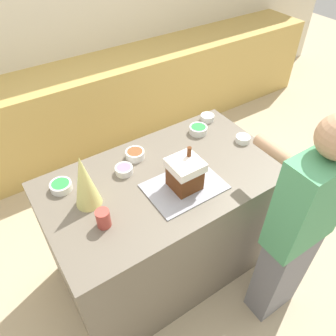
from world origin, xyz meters
TOP-DOWN VIEW (x-y plane):
  - ground_plane at (0.00, 0.00)m, footprint 12.00×12.00m
  - wall_back at (0.00, 2.03)m, footprint 8.00×0.05m
  - back_cabinet_block at (0.00, 1.70)m, footprint 6.00×0.60m
  - kitchen_island at (0.00, 0.00)m, footprint 1.46×0.83m
  - baking_tray at (0.05, -0.13)m, footprint 0.44×0.32m
  - gingerbread_house at (0.05, -0.13)m, footprint 0.18×0.18m
  - decorative_tree at (-0.46, 0.06)m, footprint 0.14×0.14m
  - candy_bowl_behind_tray at (-0.06, 0.25)m, footprint 0.12×0.12m
  - candy_bowl_center_rear at (-0.18, 0.17)m, footprint 0.11×0.11m
  - candy_bowl_far_left at (0.63, -0.00)m, footprint 0.10×0.10m
  - candy_bowl_far_right at (0.44, 0.25)m, footprint 0.12×0.12m
  - candy_bowl_near_tray_left at (-0.55, 0.24)m, footprint 0.12×0.12m
  - candy_bowl_front_corner at (0.59, 0.33)m, footprint 0.10×0.10m
  - mug at (-0.45, -0.13)m, footprint 0.07×0.07m
  - person at (0.45, -0.66)m, footprint 0.41×0.51m

SIDE VIEW (x-z plane):
  - ground_plane at x=0.00m, z-range 0.00..0.00m
  - back_cabinet_block at x=0.00m, z-range 0.00..0.90m
  - kitchen_island at x=0.00m, z-range 0.00..0.94m
  - person at x=0.45m, z-range 0.03..1.59m
  - baking_tray at x=0.05m, z-range 0.94..0.94m
  - candy_bowl_far_left at x=0.63m, z-range 0.94..0.98m
  - candy_bowl_front_corner at x=0.59m, z-range 0.94..0.98m
  - candy_bowl_center_rear at x=-0.18m, z-range 0.94..0.98m
  - candy_bowl_near_tray_left at x=-0.55m, z-range 0.94..0.98m
  - candy_bowl_far_right at x=0.44m, z-range 0.94..0.99m
  - candy_bowl_behind_tray at x=-0.06m, z-range 0.94..0.99m
  - mug at x=-0.45m, z-range 0.94..1.04m
  - gingerbread_house at x=0.05m, z-range 0.92..1.17m
  - decorative_tree at x=-0.46m, z-range 0.94..1.26m
  - wall_back at x=0.00m, z-range 0.00..2.60m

